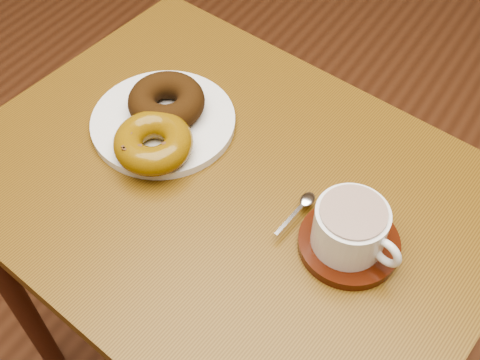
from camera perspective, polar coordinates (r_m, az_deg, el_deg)
The scene contains 7 objects.
cafe_table at distance 0.95m, azimuth -1.01°, elevation -4.54°, with size 0.81×0.64×0.71m.
donut_plate at distance 0.94m, azimuth -7.29°, elevation 5.52°, with size 0.22×0.22×0.01m, color white.
donut_cinnamon at distance 0.93m, azimuth -6.99°, elevation 7.41°, with size 0.12×0.12×0.04m, color #321C0A.
donut_caramel at distance 0.87m, azimuth -8.22°, elevation 3.55°, with size 0.16×0.16×0.04m.
saucer at distance 0.80m, azimuth 10.27°, elevation -5.93°, with size 0.13×0.13×0.01m, color #3C1408.
coffee_cup at distance 0.77m, azimuth 10.50°, elevation -4.44°, with size 0.12×0.09×0.07m.
teaspoon at distance 0.82m, azimuth 6.09°, elevation -2.18°, with size 0.02×0.09×0.01m.
Camera 1 is at (0.36, -0.21, 1.39)m, focal length 45.00 mm.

